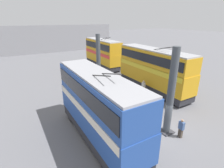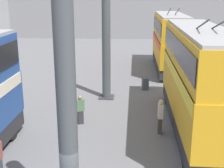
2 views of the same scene
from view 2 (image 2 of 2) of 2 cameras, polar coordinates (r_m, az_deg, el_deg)
name	(u,v)px [view 2 (image 2 of 2)]	position (r m, az deg, el deg)	size (l,w,h in m)	color
depot_back_wall	(123,16)	(49.36, 2.02, 12.34)	(0.50, 36.00, 7.08)	gray
support_column_near	(67,124)	(8.88, -8.15, -7.27)	(1.01, 1.01, 6.89)	#42474C
support_column_far	(106,49)	(20.52, -1.06, 6.33)	(1.01, 1.01, 6.89)	#42474C
bus_left_near	(200,74)	(16.03, 15.72, 1.73)	(10.88, 2.54, 5.88)	black
bus_left_far	(170,39)	(29.18, 10.59, 8.15)	(9.83, 2.54, 5.72)	black
person_aisle_midway	(80,109)	(16.95, -5.81, -4.58)	(0.40, 0.48, 1.62)	#2D2D33
person_by_left_row	(160,116)	(15.86, 8.83, -5.71)	(0.42, 0.25, 1.81)	#473D33
oil_drum	(145,84)	(23.13, 6.10, 0.07)	(0.56, 0.56, 0.90)	#424C56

